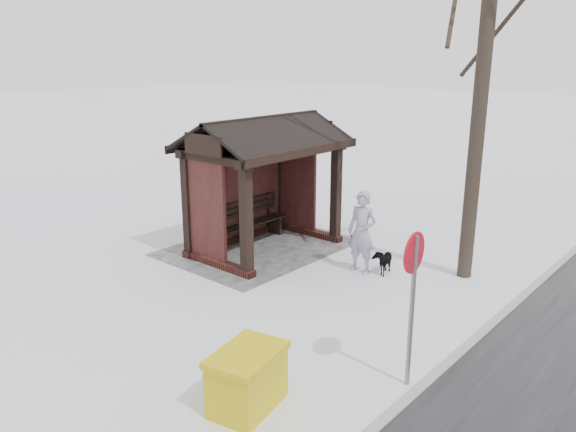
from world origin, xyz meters
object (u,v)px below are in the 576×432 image
Objects in this scene: bus_shelter at (259,157)px; grit_bin at (247,379)px; pedestrian at (362,232)px; dog at (383,260)px; road_sign at (413,276)px.

bus_shelter is 3.11× the size of grit_bin.
pedestrian reaches higher than dog.
pedestrian is 0.74m from dog.
bus_shelter reaches higher than grit_bin.
bus_shelter reaches higher than dog.
pedestrian is at bearing -164.49° from dog.
road_sign reaches higher than pedestrian.
bus_shelter is 1.63× the size of road_sign.
dog is 0.57× the size of grit_bin.
dog is at bearing 26.84° from pedestrian.
road_sign reaches higher than dog.
bus_shelter is 3.59m from dog.
bus_shelter is at bearing 174.04° from dog.
road_sign is at bearing -51.96° from pedestrian.
pedestrian is (-0.29, 2.62, -1.30)m from bus_shelter.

